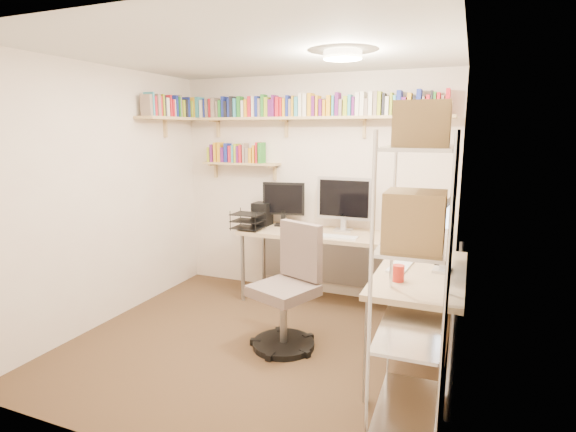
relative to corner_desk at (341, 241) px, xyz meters
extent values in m
plane|color=#422D1C|center=(-0.53, -0.92, -0.80)|extent=(3.20, 3.20, 0.00)
cube|color=beige|center=(-0.53, 0.58, 0.45)|extent=(3.20, 0.04, 2.50)
cube|color=beige|center=(-2.13, -0.92, 0.45)|extent=(0.04, 3.00, 2.50)
cube|color=beige|center=(1.07, -0.92, 0.45)|extent=(0.04, 3.00, 2.50)
cube|color=beige|center=(-0.53, -2.42, 0.45)|extent=(3.20, 0.04, 2.50)
cube|color=silver|center=(-0.53, -0.92, 1.70)|extent=(3.20, 3.00, 0.04)
cube|color=white|center=(1.06, -0.37, 0.75)|extent=(0.01, 0.30, 0.42)
cube|color=white|center=(1.06, -0.77, 0.70)|extent=(0.01, 0.28, 0.38)
cylinder|color=#FFEAC6|center=(0.17, -0.72, 1.66)|extent=(0.30, 0.30, 0.06)
cube|color=tan|center=(-0.53, 0.46, 1.22)|extent=(3.05, 0.25, 0.03)
cube|color=tan|center=(-2.00, 0.03, 1.22)|extent=(0.25, 1.00, 0.03)
cube|color=tan|center=(-1.38, 0.48, 0.70)|extent=(0.95, 0.20, 0.02)
cube|color=tan|center=(-1.73, 0.52, 1.15)|extent=(0.03, 0.20, 0.20)
cube|color=tan|center=(-0.83, 0.52, 1.15)|extent=(0.03, 0.20, 0.20)
cube|color=tan|center=(0.07, 0.52, 1.15)|extent=(0.03, 0.20, 0.20)
cube|color=tan|center=(0.77, 0.52, 1.15)|extent=(0.03, 0.20, 0.20)
cube|color=gray|center=(-1.99, 0.46, 1.35)|extent=(0.02, 0.14, 0.23)
cube|color=#99AD20|center=(-1.96, 0.46, 1.33)|extent=(0.03, 0.15, 0.18)
cube|color=teal|center=(-1.91, 0.46, 1.36)|extent=(0.04, 0.15, 0.24)
cube|color=white|center=(-1.85, 0.46, 1.34)|extent=(0.04, 0.15, 0.20)
cube|color=navy|center=(-1.81, 0.46, 1.35)|extent=(0.02, 0.14, 0.22)
cube|color=gray|center=(-1.78, 0.46, 1.35)|extent=(0.03, 0.15, 0.22)
cube|color=red|center=(-1.74, 0.46, 1.35)|extent=(0.03, 0.12, 0.22)
cube|color=gray|center=(-1.69, 0.46, 1.35)|extent=(0.04, 0.15, 0.23)
cube|color=gray|center=(-1.65, 0.46, 1.33)|extent=(0.03, 0.11, 0.18)
cube|color=#2B7E2A|center=(-1.61, 0.46, 1.34)|extent=(0.03, 0.13, 0.20)
cube|color=navy|center=(-1.56, 0.46, 1.36)|extent=(0.03, 0.13, 0.24)
cube|color=black|center=(-1.53, 0.46, 1.33)|extent=(0.03, 0.15, 0.19)
cube|color=navy|center=(-1.49, 0.46, 1.35)|extent=(0.03, 0.14, 0.21)
cube|color=black|center=(-1.45, 0.46, 1.36)|extent=(0.04, 0.14, 0.24)
cube|color=teal|center=(-1.41, 0.46, 1.35)|extent=(0.03, 0.13, 0.21)
cube|color=#2B7E2A|center=(-1.36, 0.46, 1.36)|extent=(0.04, 0.11, 0.24)
cube|color=white|center=(-1.31, 0.46, 1.33)|extent=(0.03, 0.12, 0.19)
cube|color=gold|center=(-1.26, 0.46, 1.34)|extent=(0.04, 0.14, 0.20)
cube|color=red|center=(-1.22, 0.46, 1.36)|extent=(0.03, 0.12, 0.23)
cube|color=white|center=(-1.18, 0.46, 1.35)|extent=(0.04, 0.11, 0.23)
cube|color=navy|center=(-1.13, 0.46, 1.35)|extent=(0.03, 0.15, 0.23)
cube|color=gray|center=(-1.09, 0.46, 1.34)|extent=(0.03, 0.15, 0.20)
cube|color=#2B7E2A|center=(-1.06, 0.46, 1.36)|extent=(0.04, 0.11, 0.25)
cube|color=#99AD20|center=(-1.01, 0.46, 1.35)|extent=(0.04, 0.12, 0.22)
cube|color=#5F1A61|center=(-0.96, 0.46, 1.33)|extent=(0.04, 0.13, 0.19)
cube|color=#5F1A61|center=(-0.92, 0.46, 1.36)|extent=(0.03, 0.15, 0.24)
cube|color=red|center=(-0.88, 0.46, 1.35)|extent=(0.04, 0.12, 0.22)
cube|color=red|center=(-0.83, 0.46, 1.34)|extent=(0.03, 0.11, 0.20)
cube|color=gold|center=(-0.79, 0.46, 1.34)|extent=(0.03, 0.14, 0.20)
cube|color=navy|center=(-0.76, 0.46, 1.35)|extent=(0.03, 0.12, 0.23)
cube|color=gray|center=(-0.72, 0.46, 1.33)|extent=(0.03, 0.12, 0.19)
cube|color=gold|center=(-0.69, 0.46, 1.35)|extent=(0.02, 0.11, 0.22)
cube|color=teal|center=(-0.65, 0.46, 1.35)|extent=(0.04, 0.13, 0.21)
cube|color=white|center=(-0.60, 0.46, 1.36)|extent=(0.04, 0.13, 0.25)
cube|color=white|center=(-0.55, 0.46, 1.36)|extent=(0.04, 0.14, 0.24)
cube|color=gold|center=(-0.49, 0.46, 1.36)|extent=(0.04, 0.14, 0.25)
cube|color=#5F1A61|center=(-0.45, 0.46, 1.35)|extent=(0.03, 0.13, 0.21)
cube|color=gold|center=(-0.41, 0.46, 1.35)|extent=(0.03, 0.14, 0.22)
cube|color=#5F1A61|center=(-0.37, 0.46, 1.33)|extent=(0.03, 0.15, 0.18)
cube|color=gold|center=(-0.33, 0.46, 1.32)|extent=(0.03, 0.11, 0.17)
cube|color=gold|center=(-0.28, 0.46, 1.35)|extent=(0.04, 0.15, 0.22)
cube|color=teal|center=(-0.24, 0.46, 1.35)|extent=(0.02, 0.12, 0.21)
cube|color=#5F1A61|center=(-0.19, 0.46, 1.36)|extent=(0.04, 0.12, 0.24)
cube|color=gray|center=(-0.15, 0.46, 1.32)|extent=(0.03, 0.14, 0.17)
cube|color=#99AD20|center=(-0.10, 0.46, 1.34)|extent=(0.04, 0.14, 0.20)
cube|color=teal|center=(-0.06, 0.46, 1.35)|extent=(0.03, 0.11, 0.22)
cube|color=#5F1A61|center=(-0.02, 0.46, 1.34)|extent=(0.03, 0.11, 0.19)
cube|color=white|center=(0.02, 0.46, 1.36)|extent=(0.04, 0.11, 0.24)
cube|color=white|center=(0.08, 0.46, 1.36)|extent=(0.04, 0.14, 0.24)
cube|color=gray|center=(0.12, 0.46, 1.33)|extent=(0.03, 0.15, 0.17)
cube|color=white|center=(0.16, 0.46, 1.36)|extent=(0.04, 0.13, 0.24)
cube|color=gray|center=(0.21, 0.46, 1.36)|extent=(0.04, 0.12, 0.25)
cube|color=#99AD20|center=(0.25, 0.46, 1.36)|extent=(0.04, 0.12, 0.24)
cube|color=black|center=(0.29, 0.46, 1.35)|extent=(0.03, 0.12, 0.22)
cube|color=white|center=(0.33, 0.46, 1.33)|extent=(0.04, 0.13, 0.19)
cube|color=#99AD20|center=(0.37, 0.46, 1.35)|extent=(0.02, 0.12, 0.22)
cube|color=teal|center=(0.41, 0.46, 1.34)|extent=(0.03, 0.15, 0.19)
cube|color=navy|center=(0.45, 0.46, 1.36)|extent=(0.04, 0.15, 0.24)
cube|color=#5F1A61|center=(0.49, 0.46, 1.33)|extent=(0.04, 0.13, 0.18)
cube|color=gold|center=(0.55, 0.46, 1.35)|extent=(0.04, 0.14, 0.22)
cube|color=black|center=(0.60, 0.46, 1.33)|extent=(0.03, 0.11, 0.19)
cube|color=navy|center=(0.64, 0.46, 1.36)|extent=(0.04, 0.15, 0.25)
cube|color=gray|center=(0.68, 0.46, 1.33)|extent=(0.02, 0.14, 0.18)
cube|color=red|center=(0.72, 0.46, 1.34)|extent=(0.03, 0.11, 0.19)
cube|color=black|center=(0.76, 0.46, 1.36)|extent=(0.02, 0.12, 0.23)
cube|color=#2B7E2A|center=(0.79, 0.46, 1.35)|extent=(0.02, 0.13, 0.22)
cube|color=red|center=(0.82, 0.46, 1.35)|extent=(0.03, 0.14, 0.21)
cube|color=gray|center=(0.86, 0.46, 1.33)|extent=(0.03, 0.12, 0.18)
cube|color=red|center=(0.91, 0.46, 1.36)|extent=(0.04, 0.15, 0.25)
cube|color=gray|center=(-2.00, -0.40, 1.35)|extent=(0.13, 0.04, 0.22)
cube|color=teal|center=(-2.00, -0.35, 1.36)|extent=(0.13, 0.03, 0.24)
cube|color=red|center=(-2.00, -0.32, 1.34)|extent=(0.12, 0.03, 0.21)
cube|color=gray|center=(-2.00, -0.27, 1.35)|extent=(0.15, 0.04, 0.23)
cube|color=red|center=(-2.00, -0.23, 1.34)|extent=(0.12, 0.04, 0.21)
cube|color=#99AD20|center=(-2.00, -0.19, 1.36)|extent=(0.13, 0.02, 0.23)
cube|color=black|center=(-2.00, -0.15, 1.35)|extent=(0.11, 0.03, 0.23)
cube|color=white|center=(-2.00, -0.11, 1.34)|extent=(0.13, 0.04, 0.20)
cube|color=red|center=(-2.00, -0.06, 1.36)|extent=(0.14, 0.03, 0.23)
cube|color=red|center=(-2.00, -0.02, 1.33)|extent=(0.15, 0.03, 0.19)
cube|color=white|center=(-2.00, 0.02, 1.33)|extent=(0.12, 0.02, 0.19)
cube|color=navy|center=(-2.00, 0.06, 1.36)|extent=(0.12, 0.04, 0.24)
cube|color=#2B7E2A|center=(-2.00, 0.10, 1.35)|extent=(0.14, 0.02, 0.22)
cube|color=gray|center=(-2.00, 0.13, 1.36)|extent=(0.12, 0.04, 0.25)
cube|color=#99AD20|center=(-2.00, 0.18, 1.34)|extent=(0.14, 0.04, 0.19)
cube|color=black|center=(-2.00, 0.23, 1.34)|extent=(0.14, 0.04, 0.20)
cube|color=navy|center=(-2.00, 0.26, 1.34)|extent=(0.14, 0.03, 0.20)
cube|color=navy|center=(-2.00, 0.30, 1.36)|extent=(0.11, 0.03, 0.24)
cube|color=#99AD20|center=(-2.00, 0.34, 1.34)|extent=(0.13, 0.03, 0.19)
cube|color=gold|center=(-2.00, 0.39, 1.36)|extent=(0.13, 0.04, 0.24)
cube|color=red|center=(-2.00, 0.43, 1.34)|extent=(0.13, 0.04, 0.20)
cube|color=#99AD20|center=(-1.79, 0.48, 0.80)|extent=(0.03, 0.15, 0.18)
cube|color=#5F1A61|center=(-1.75, 0.48, 0.82)|extent=(0.03, 0.15, 0.21)
cube|color=gold|center=(-1.70, 0.48, 0.83)|extent=(0.03, 0.13, 0.23)
cube|color=gold|center=(-1.65, 0.48, 0.83)|extent=(0.04, 0.12, 0.23)
cube|color=#5F1A61|center=(-1.61, 0.48, 0.80)|extent=(0.04, 0.12, 0.17)
cube|color=navy|center=(-1.56, 0.48, 0.83)|extent=(0.04, 0.12, 0.23)
cube|color=red|center=(-1.50, 0.48, 0.81)|extent=(0.04, 0.11, 0.20)
cube|color=teal|center=(-1.46, 0.48, 0.82)|extent=(0.03, 0.13, 0.20)
cube|color=#99AD20|center=(-1.43, 0.48, 0.83)|extent=(0.03, 0.13, 0.22)
cube|color=#5F1A61|center=(-1.39, 0.48, 0.81)|extent=(0.03, 0.15, 0.19)
cube|color=red|center=(-1.36, 0.48, 0.82)|extent=(0.03, 0.13, 0.21)
cube|color=gray|center=(-1.32, 0.48, 0.83)|extent=(0.03, 0.13, 0.23)
cube|color=gray|center=(-1.28, 0.48, 0.80)|extent=(0.04, 0.11, 0.17)
cube|color=gold|center=(-1.23, 0.48, 0.80)|extent=(0.03, 0.14, 0.17)
cube|color=gold|center=(-1.18, 0.48, 0.82)|extent=(0.03, 0.14, 0.21)
cube|color=red|center=(-1.15, 0.48, 0.84)|extent=(0.02, 0.14, 0.24)
cube|color=#2B7E2A|center=(-1.10, 0.48, 0.84)|extent=(0.04, 0.15, 0.24)
cube|color=tan|center=(-0.14, 0.26, -0.01)|extent=(2.07, 0.65, 0.04)
cube|color=tan|center=(0.86, -0.75, -0.01)|extent=(0.65, 1.42, 0.04)
cylinder|color=gray|center=(-1.12, -0.01, -0.41)|extent=(0.04, 0.04, 0.76)
cylinder|color=gray|center=(-1.12, 0.54, -0.41)|extent=(0.04, 0.04, 0.76)
cylinder|color=gray|center=(1.13, 0.54, -0.41)|extent=(0.04, 0.04, 0.76)
cylinder|color=gray|center=(0.58, -1.40, -0.41)|extent=(0.04, 0.04, 0.76)
cylinder|color=gray|center=(1.13, -1.40, -0.41)|extent=(0.04, 0.04, 0.76)
cube|color=gray|center=(-0.14, 0.55, -0.36)|extent=(1.96, 0.02, 0.60)
cube|color=silver|center=(-0.08, 0.39, 0.37)|extent=(0.60, 0.03, 0.46)
cube|color=black|center=(-0.08, 0.37, 0.37)|extent=(0.54, 0.00, 0.39)
cube|color=black|center=(-0.79, 0.39, 0.33)|extent=(0.48, 0.03, 0.37)
cube|color=black|center=(1.01, -0.70, 0.35)|extent=(0.03, 0.63, 0.41)
cube|color=white|center=(0.99, -0.70, 0.35)|extent=(0.00, 0.57, 0.36)
cube|color=white|center=(-0.08, 0.07, 0.02)|extent=(0.46, 0.14, 0.02)
cube|color=white|center=(0.69, -0.70, 0.02)|extent=(0.14, 0.44, 0.02)
cylinder|color=#BF3B10|center=(0.69, 0.26, 0.02)|extent=(0.11, 0.11, 0.02)
cylinder|color=#BF3B10|center=(0.69, 0.26, 0.19)|extent=(0.03, 0.03, 0.31)
cone|color=#BF3B10|center=(0.69, 0.26, 0.36)|extent=(0.13, 0.13, 0.10)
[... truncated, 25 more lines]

